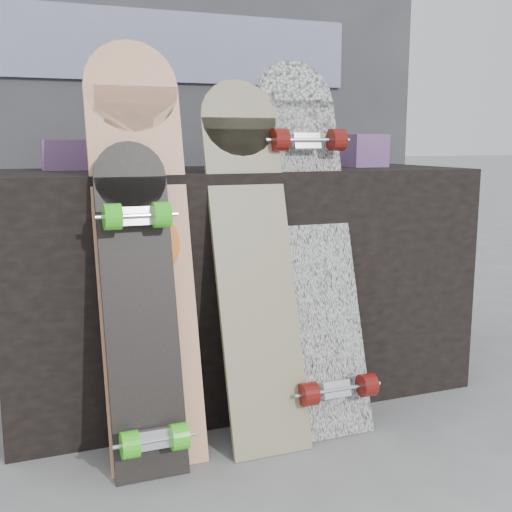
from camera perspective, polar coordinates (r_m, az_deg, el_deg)
name	(u,v)px	position (r m, az deg, el deg)	size (l,w,h in m)	color
ground	(294,447)	(1.99, 3.35, -16.61)	(60.00, 60.00, 0.00)	slate
vendor_table	(236,282)	(2.29, -1.75, -2.30)	(1.60, 0.60, 0.80)	black
booth	(174,95)	(3.06, -7.31, 13.99)	(2.40, 0.22, 2.20)	#37363C
merch_box_purple	(70,155)	(2.26, -16.21, 8.63)	(0.18, 0.12, 0.10)	#5A356C
merch_box_small	(364,151)	(2.47, 9.54, 9.23)	(0.14, 0.14, 0.12)	#5A356C
merch_box_flat	(247,159)	(2.43, -0.85, 8.64)	(0.22, 0.10, 0.06)	#D1B78C
longboard_geisha	(143,238)	(1.84, -10.01, 1.57)	(0.27, 0.31, 1.18)	tan
longboard_celtic	(252,250)	(1.91, -0.33, 0.53)	(0.24, 0.34, 1.08)	beige
longboard_cascadia	(312,236)	(2.03, 5.01, 1.79)	(0.27, 0.42, 1.16)	white
skateboard_dark	(141,305)	(1.76, -10.19, -4.31)	(0.20, 0.30, 0.90)	black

